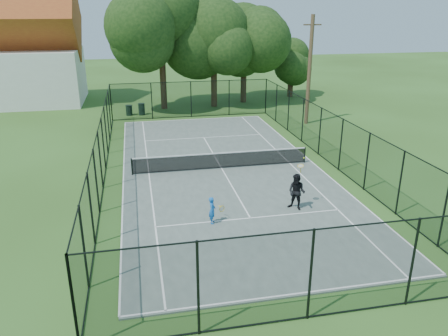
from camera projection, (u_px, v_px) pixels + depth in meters
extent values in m
plane|color=#2F4D1A|center=(222.00, 169.00, 24.94)|extent=(120.00, 120.00, 0.00)
cube|color=#4E5B54|center=(222.00, 169.00, 24.93)|extent=(11.00, 24.00, 0.06)
cylinder|color=black|center=(132.00, 167.00, 23.81)|extent=(0.08, 0.08, 0.95)
cylinder|color=black|center=(305.00, 155.00, 25.70)|extent=(0.08, 0.08, 0.95)
cube|color=black|center=(222.00, 161.00, 24.75)|extent=(10.00, 0.03, 0.88)
cube|color=white|center=(222.00, 153.00, 24.60)|extent=(10.00, 0.05, 0.06)
cylinder|color=#332114|center=(163.00, 84.00, 39.20)|extent=(0.56, 0.56, 4.53)
sphere|color=black|center=(161.00, 34.00, 37.71)|extent=(8.17, 8.17, 8.17)
cylinder|color=#332114|center=(214.00, 86.00, 40.29)|extent=(0.56, 0.56, 3.77)
sphere|color=black|center=(214.00, 46.00, 39.05)|extent=(6.77, 6.77, 6.77)
cylinder|color=#332114|center=(244.00, 81.00, 42.10)|extent=(0.56, 0.56, 3.97)
sphere|color=black|center=(244.00, 43.00, 40.86)|extent=(6.30, 6.30, 6.30)
cylinder|color=#332114|center=(290.00, 85.00, 45.05)|extent=(0.56, 0.56, 2.31)
sphere|color=black|center=(291.00, 64.00, 44.30)|extent=(4.03, 4.03, 4.03)
cylinder|color=black|center=(129.00, 111.00, 37.32)|extent=(0.54, 0.54, 0.82)
cylinder|color=black|center=(129.00, 106.00, 37.18)|extent=(0.58, 0.58, 0.05)
cylinder|color=black|center=(142.00, 109.00, 37.43)|extent=(0.54, 0.54, 0.95)
cylinder|color=black|center=(141.00, 104.00, 37.26)|extent=(0.58, 0.58, 0.05)
cylinder|color=#4C3823|center=(309.00, 71.00, 33.42)|extent=(0.30, 0.30, 8.24)
cube|color=#4C3823|center=(312.00, 25.00, 32.26)|extent=(1.40, 0.10, 0.10)
imported|color=blue|center=(212.00, 210.00, 18.42)|extent=(0.37, 0.49, 1.19)
torus|color=gold|center=(222.00, 209.00, 18.66)|extent=(0.27, 0.18, 0.29)
cylinder|color=silver|center=(222.00, 209.00, 18.66)|extent=(0.23, 0.15, 0.25)
imported|color=black|center=(297.00, 192.00, 19.61)|extent=(1.03, 1.02, 1.68)
torus|color=gold|center=(301.00, 166.00, 19.60)|extent=(0.30, 0.28, 0.14)
cylinder|color=silver|center=(301.00, 166.00, 19.60)|extent=(0.26, 0.24, 0.11)
sphere|color=#CCE526|center=(304.00, 158.00, 19.45)|extent=(0.07, 0.07, 0.07)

